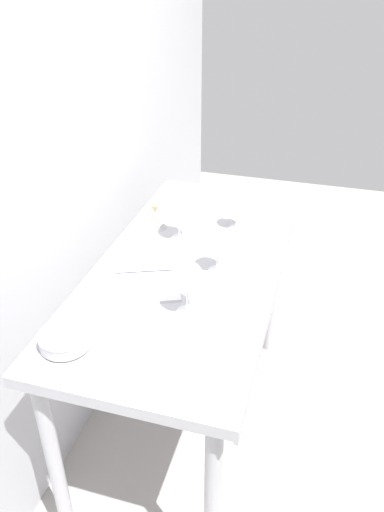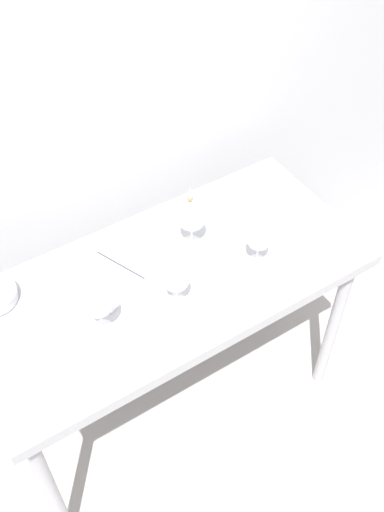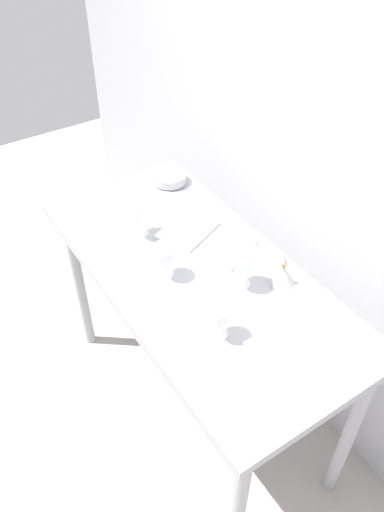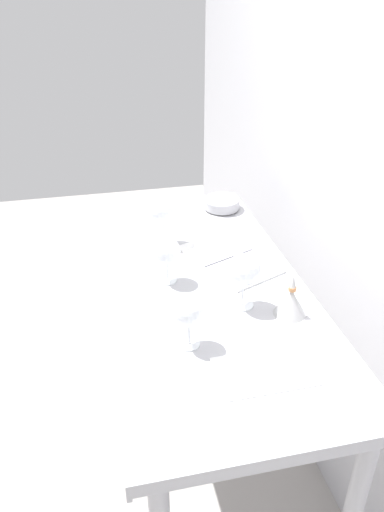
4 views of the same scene
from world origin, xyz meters
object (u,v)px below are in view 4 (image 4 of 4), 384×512
(wine_glass_near_center, at_px, (167,252))
(decanter_funnel, at_px, (291,302))
(wine_glass_near_left, at_px, (163,211))
(wine_glass_far_right, at_px, (244,271))
(wine_glass_near_right, at_px, (189,312))
(tasting_bowl, at_px, (222,203))
(open_notebook, at_px, (229,259))
(tasting_sheet_upper, at_px, (265,371))

(wine_glass_near_center, relative_size, decanter_funnel, 1.13)
(wine_glass_near_center, xyz_separation_m, decanter_funnel, (0.26, 0.32, -0.07))
(wine_glass_near_left, distance_m, wine_glass_far_right, 0.47)
(wine_glass_near_right, height_order, tasting_bowl, wine_glass_near_right)
(wine_glass_near_left, bearing_deg, tasting_bowl, 130.22)
(open_notebook, bearing_deg, wine_glass_near_right, -51.77)
(tasting_bowl, distance_m, decanter_funnel, 0.77)
(wine_glass_near_center, distance_m, wine_glass_far_right, 0.27)
(tasting_sheet_upper, distance_m, decanter_funnel, 0.27)
(tasting_sheet_upper, bearing_deg, decanter_funnel, 143.95)
(open_notebook, relative_size, decanter_funnel, 2.96)
(wine_glass_near_left, distance_m, decanter_funnel, 0.60)
(tasting_sheet_upper, bearing_deg, wine_glass_near_center, -161.26)
(tasting_sheet_upper, relative_size, tasting_bowl, 1.64)
(wine_glass_near_right, xyz_separation_m, tasting_bowl, (-0.84, 0.33, -0.08))
(wine_glass_near_left, relative_size, decanter_funnel, 1.34)
(wine_glass_near_right, bearing_deg, tasting_bowl, 158.72)
(wine_glass_near_center, relative_size, open_notebook, 0.38)
(open_notebook, bearing_deg, decanter_funnel, -7.90)
(wine_glass_far_right, distance_m, decanter_funnel, 0.17)
(tasting_bowl, bearing_deg, decanter_funnel, -0.21)
(tasting_bowl, bearing_deg, open_notebook, -12.23)
(wine_glass_near_center, distance_m, decanter_funnel, 0.42)
(wine_glass_near_right, xyz_separation_m, wine_glass_near_left, (-0.59, 0.03, 0.02))
(wine_glass_near_left, bearing_deg, wine_glass_far_right, 20.31)
(wine_glass_near_left, relative_size, wine_glass_near_center, 1.19)
(tasting_sheet_upper, height_order, tasting_bowl, tasting_bowl)
(wine_glass_near_left, bearing_deg, open_notebook, 49.33)
(wine_glass_near_left, distance_m, wine_glass_near_center, 0.26)
(tasting_sheet_upper, bearing_deg, wine_glass_near_right, -131.62)
(wine_glass_near_right, bearing_deg, open_notebook, 150.58)
(wine_glass_near_left, xyz_separation_m, wine_glass_far_right, (0.45, 0.16, -0.01))
(tasting_bowl, bearing_deg, wine_glass_near_center, -32.74)
(wine_glass_near_right, xyz_separation_m, wine_glass_far_right, (-0.15, 0.20, 0.01))
(tasting_bowl, bearing_deg, wine_glass_near_left, -49.78)
(open_notebook, bearing_deg, tasting_bowl, 145.43)
(wine_glass_far_right, height_order, open_notebook, wine_glass_far_right)
(tasting_bowl, bearing_deg, tasting_sheet_upper, -9.20)
(wine_glass_near_left, relative_size, wine_glass_far_right, 1.05)
(decanter_funnel, bearing_deg, tasting_bowl, 179.79)
(wine_glass_near_left, relative_size, tasting_bowl, 1.21)
(open_notebook, xyz_separation_m, tasting_sheet_upper, (0.56, -0.07, -0.00))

